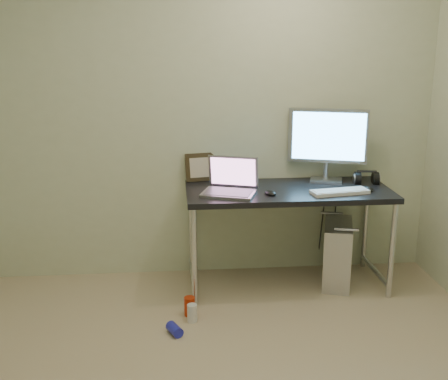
# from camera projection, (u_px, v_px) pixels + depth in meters

# --- Properties ---
(wall_back) EXTENTS (3.50, 0.02, 2.50)m
(wall_back) POSITION_uv_depth(u_px,v_px,m) (204.00, 115.00, 4.19)
(wall_back) COLOR beige
(wall_back) RESTS_ON ground
(desk) EXTENTS (1.48, 0.65, 0.75)m
(desk) POSITION_uv_depth(u_px,v_px,m) (288.00, 200.00, 4.09)
(desk) COLOR black
(desk) RESTS_ON ground
(tower_computer) EXTENTS (0.32, 0.49, 0.51)m
(tower_computer) POSITION_uv_depth(u_px,v_px,m) (337.00, 253.00, 4.23)
(tower_computer) COLOR silver
(tower_computer) RESTS_ON ground
(cable_a) EXTENTS (0.01, 0.16, 0.69)m
(cable_a) POSITION_uv_depth(u_px,v_px,m) (322.00, 221.00, 4.45)
(cable_a) COLOR black
(cable_a) RESTS_ON ground
(cable_b) EXTENTS (0.02, 0.11, 0.71)m
(cable_b) POSITION_uv_depth(u_px,v_px,m) (334.00, 224.00, 4.44)
(cable_b) COLOR black
(cable_b) RESTS_ON ground
(can_red) EXTENTS (0.08, 0.08, 0.13)m
(can_red) POSITION_uv_depth(u_px,v_px,m) (190.00, 306.00, 3.77)
(can_red) COLOR #B22709
(can_red) RESTS_ON ground
(can_white) EXTENTS (0.09, 0.09, 0.12)m
(can_white) POSITION_uv_depth(u_px,v_px,m) (192.00, 313.00, 3.69)
(can_white) COLOR silver
(can_white) RESTS_ON ground
(can_blue) EXTENTS (0.11, 0.14, 0.07)m
(can_blue) POSITION_uv_depth(u_px,v_px,m) (175.00, 329.00, 3.54)
(can_blue) COLOR #2327BE
(can_blue) RESTS_ON ground
(laptop) EXTENTS (0.44, 0.40, 0.25)m
(laptop) POSITION_uv_depth(u_px,v_px,m) (230.00, 185.00, 3.95)
(laptop) COLOR #A6A6AC
(laptop) RESTS_ON desk
(monitor) EXTENTS (0.57, 0.23, 0.55)m
(monitor) POSITION_uv_depth(u_px,v_px,m) (328.00, 139.00, 4.20)
(monitor) COLOR #A6A6AC
(monitor) RESTS_ON desk
(keyboard) EXTENTS (0.42, 0.20, 0.02)m
(keyboard) POSITION_uv_depth(u_px,v_px,m) (340.00, 192.00, 3.94)
(keyboard) COLOR white
(keyboard) RESTS_ON desk
(mouse_right) EXTENTS (0.07, 0.11, 0.04)m
(mouse_right) POSITION_uv_depth(u_px,v_px,m) (368.00, 188.00, 4.02)
(mouse_right) COLOR black
(mouse_right) RESTS_ON desk
(mouse_left) EXTENTS (0.10, 0.13, 0.04)m
(mouse_left) POSITION_uv_depth(u_px,v_px,m) (270.00, 192.00, 3.91)
(mouse_left) COLOR black
(mouse_left) RESTS_ON desk
(headphones) EXTENTS (0.19, 0.12, 0.12)m
(headphones) POSITION_uv_depth(u_px,v_px,m) (366.00, 179.00, 4.21)
(headphones) COLOR black
(headphones) RESTS_ON desk
(picture_frame) EXTENTS (0.28, 0.13, 0.22)m
(picture_frame) POSITION_uv_depth(u_px,v_px,m) (203.00, 167.00, 4.27)
(picture_frame) COLOR black
(picture_frame) RESTS_ON desk
(webcam) EXTENTS (0.04, 0.04, 0.12)m
(webcam) POSITION_uv_depth(u_px,v_px,m) (224.00, 171.00, 4.23)
(webcam) COLOR silver
(webcam) RESTS_ON desk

